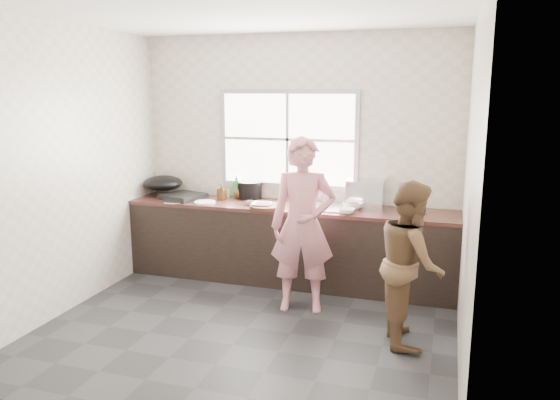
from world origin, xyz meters
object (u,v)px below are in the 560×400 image
(bowl_crabs, at_px, (353,206))
(wok, at_px, (163,183))
(person_side, at_px, (411,262))
(cutting_board, at_px, (266,207))
(plate_food, at_px, (205,202))
(bottle_brown_tall, at_px, (222,192))
(bottle_green, at_px, (237,186))
(pot_lid_right, at_px, (197,198))
(black_pot, at_px, (250,190))
(glass_jar, at_px, (227,193))
(woman, at_px, (303,231))
(bowl_held, at_px, (347,210))
(bottle_brown_short, at_px, (239,192))
(bowl_mince, at_px, (262,205))
(pot_lid_left, at_px, (174,201))
(dish_rack, at_px, (366,193))
(burner, at_px, (184,196))

(bowl_crabs, xyz_separation_m, wok, (-2.29, 0.07, 0.12))
(person_side, height_order, cutting_board, person_side)
(plate_food, relative_size, bottle_brown_tall, 1.36)
(person_side, relative_size, cutting_board, 3.91)
(bottle_green, xyz_separation_m, pot_lid_right, (-0.42, -0.18, -0.13))
(black_pot, xyz_separation_m, bottle_green, (-0.16, 0.00, 0.04))
(bottle_brown_tall, bearing_deg, glass_jar, 91.74)
(woman, height_order, bottle_green, woman)
(bowl_held, bearing_deg, glass_jar, 164.02)
(plate_food, height_order, wok, wok)
(plate_food, xyz_separation_m, pot_lid_right, (-0.20, 0.22, -0.00))
(bowl_held, xyz_separation_m, plate_food, (-1.60, 0.04, -0.02))
(person_side, height_order, black_pot, person_side)
(bottle_brown_short, bearing_deg, bottle_green, 140.15)
(bowl_mince, xyz_separation_m, pot_lid_right, (-0.88, 0.26, -0.02))
(cutting_board, distance_m, bottle_brown_tall, 0.69)
(woman, distance_m, wok, 2.12)
(bottle_green, relative_size, wok, 0.62)
(bottle_brown_tall, distance_m, glass_jar, 0.15)
(bottle_brown_short, bearing_deg, pot_lid_left, -147.15)
(glass_jar, distance_m, pot_lid_right, 0.35)
(bottle_brown_short, bearing_deg, wok, -174.43)
(bottle_green, distance_m, dish_rack, 1.51)
(plate_food, distance_m, dish_rack, 1.77)
(cutting_board, distance_m, burner, 1.08)
(bowl_mince, relative_size, bowl_crabs, 1.19)
(pot_lid_left, bearing_deg, bowl_held, 0.00)
(bowl_crabs, xyz_separation_m, bottle_green, (-1.40, 0.20, 0.11))
(glass_jar, xyz_separation_m, burner, (-0.43, -0.25, -0.01))
(bowl_held, xyz_separation_m, burner, (-1.93, 0.18, -0.00))
(bowl_crabs, height_order, wok, wok)
(bottle_brown_tall, bearing_deg, pot_lid_left, -148.71)
(glass_jar, distance_m, wok, 0.78)
(woman, height_order, glass_jar, woman)
(dish_rack, relative_size, pot_lid_right, 1.49)
(person_side, xyz_separation_m, bowl_mince, (-1.62, 0.89, 0.20))
(woman, bearing_deg, dish_rack, 51.85)
(black_pot, xyz_separation_m, dish_rack, (1.34, -0.05, 0.05))
(plate_food, bearing_deg, bottle_brown_tall, 66.93)
(dish_rack, relative_size, pot_lid_left, 1.55)
(bowl_crabs, xyz_separation_m, bottle_brown_tall, (-1.52, 0.04, 0.06))
(person_side, distance_m, wok, 3.23)
(cutting_board, height_order, black_pot, black_pot)
(cutting_board, xyz_separation_m, bottle_green, (-0.51, 0.44, 0.12))
(plate_food, xyz_separation_m, bottle_green, (0.22, 0.40, 0.13))
(pot_lid_left, bearing_deg, bottle_green, 37.21)
(plate_food, relative_size, pot_lid_left, 0.91)
(cutting_board, xyz_separation_m, bowl_held, (0.86, 0.00, 0.02))
(black_pot, xyz_separation_m, glass_jar, (-0.28, -0.01, -0.05))
(bottle_brown_short, xyz_separation_m, dish_rack, (1.46, -0.01, 0.07))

